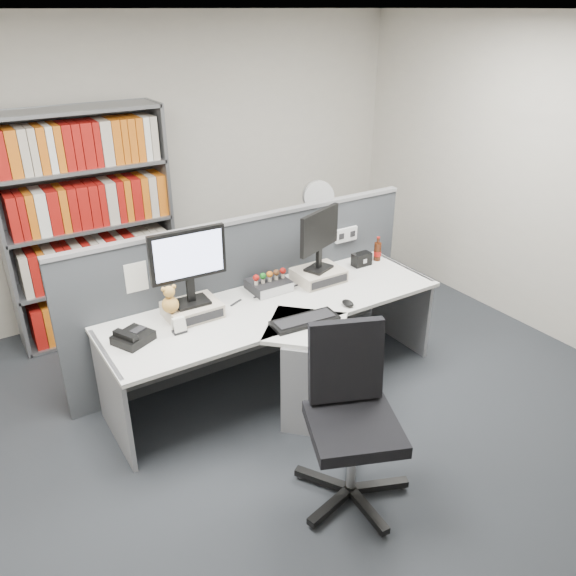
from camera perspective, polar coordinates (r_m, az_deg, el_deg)
ground at (r=4.15m, az=4.99°, el=-14.91°), size 5.50×5.50×0.00m
room_shell at (r=3.27m, az=6.20°, el=9.53°), size 5.04×5.54×2.72m
partition at (r=4.67m, az=-3.90°, el=-0.25°), size 3.00×0.08×1.27m
desk at (r=4.27m, az=0.40°, el=-5.88°), size 2.60×1.20×0.72m
monitor_riser_left at (r=4.17m, az=-9.42°, el=-2.13°), size 0.38×0.31×0.10m
monitor_riser_right at (r=4.64m, az=3.05°, el=1.28°), size 0.38×0.31×0.10m
monitor_left at (r=4.01m, az=-9.82°, el=2.68°), size 0.54×0.18×0.55m
monitor_right at (r=4.51m, az=3.13°, el=5.26°), size 0.46×0.22×0.49m
desktop_pc at (r=4.50m, az=-1.92°, el=0.30°), size 0.30×0.27×0.08m
figurines at (r=4.45m, az=-1.83°, el=1.28°), size 0.29×0.05×0.09m
keyboard at (r=4.04m, az=1.67°, el=-3.23°), size 0.50×0.22×0.03m
mouse at (r=4.28m, az=5.94°, el=-1.50°), size 0.07×0.11×0.04m
desk_phone at (r=3.94m, az=-15.12°, el=-4.73°), size 0.29×0.28×0.10m
desk_calendar at (r=3.97m, az=-10.72°, el=-3.73°), size 0.09×0.07×0.11m
plush_toy at (r=4.01m, az=-11.59°, el=-1.28°), size 0.12×0.12×0.20m
speaker at (r=4.96m, az=7.29°, el=2.83°), size 0.16×0.09×0.11m
cola_bottle at (r=5.07m, az=8.83°, el=3.59°), size 0.07×0.07×0.22m
shelving_unit at (r=5.30m, az=-19.05°, el=5.45°), size 1.41×0.40×2.00m
filing_cabinet at (r=5.94m, az=2.82°, el=2.60°), size 0.45×0.61×0.70m
desk_fan at (r=5.71m, az=2.97°, el=8.73°), size 0.29×0.19×0.50m
office_chair at (r=3.48m, az=6.20°, el=-12.07°), size 0.71×0.72×1.08m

